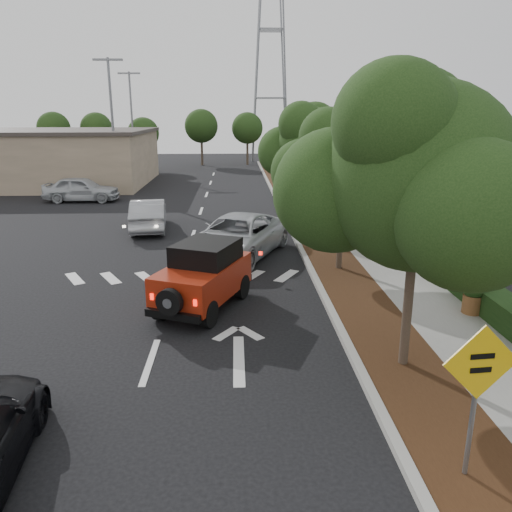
{
  "coord_description": "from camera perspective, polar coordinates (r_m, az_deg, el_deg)",
  "views": [
    {
      "loc": [
        1.96,
        -10.24,
        5.39
      ],
      "look_at": [
        2.52,
        3.0,
        1.59
      ],
      "focal_mm": 35.0,
      "sensor_mm": 36.0,
      "label": 1
    }
  ],
  "objects": [
    {
      "name": "transmission_tower",
      "position": [
        58.63,
        1.57,
        10.74
      ],
      "size": [
        7.0,
        4.0,
        28.0
      ],
      "primitive_type": null,
      "color": "slate",
      "rests_on": "ground"
    },
    {
      "name": "silver_sedan_oncoming",
      "position": [
        24.41,
        -12.19,
        4.66
      ],
      "size": [
        2.09,
        4.63,
        1.47
      ],
      "primitive_type": "imported",
      "rotation": [
        0.0,
        0.0,
        3.26
      ],
      "color": "#A3A5AB",
      "rests_on": "ground"
    },
    {
      "name": "silver_suv_ahead",
      "position": [
        19.29,
        -2.25,
        2.23
      ],
      "size": [
        4.75,
        6.33,
        1.6
      ],
      "primitive_type": "imported",
      "rotation": [
        0.0,
        0.0,
        -0.42
      ],
      "color": "#B8BBC1",
      "rests_on": "ground"
    },
    {
      "name": "curb",
      "position": [
        23.02,
        4.24,
        2.62
      ],
      "size": [
        0.2,
        70.0,
        0.15
      ],
      "primitive_type": "cube",
      "color": "#9E9B93",
      "rests_on": "ground"
    },
    {
      "name": "sidewalk",
      "position": [
        23.53,
        11.28,
        2.61
      ],
      "size": [
        2.0,
        70.0,
        0.12
      ],
      "primitive_type": "cube",
      "color": "gray",
      "rests_on": "ground"
    },
    {
      "name": "light_pole_b",
      "position": [
        49.45,
        -13.61,
        9.32
      ],
      "size": [
        2.0,
        0.22,
        9.0
      ],
      "primitive_type": null,
      "color": "slate",
      "rests_on": "ground"
    },
    {
      "name": "commercial_building",
      "position": [
        44.19,
        -26.82,
        9.94
      ],
      "size": [
        22.0,
        12.0,
        4.0
      ],
      "primitive_type": "cube",
      "color": "gray",
      "rests_on": "ground"
    },
    {
      "name": "ground",
      "position": [
        11.73,
        -12.0,
        -11.72
      ],
      "size": [
        120.0,
        120.0,
        0.0
      ],
      "primitive_type": "plane",
      "color": "black",
      "rests_on": "ground"
    },
    {
      "name": "terracotta_planter",
      "position": [
        14.77,
        23.64,
        -3.61
      ],
      "size": [
        0.66,
        0.66,
        1.14
      ],
      "rotation": [
        0.0,
        0.0,
        0.06
      ],
      "color": "brown",
      "rests_on": "ground"
    },
    {
      "name": "planting_strip",
      "position": [
        23.16,
        6.7,
        2.6
      ],
      "size": [
        1.8,
        70.0,
        0.12
      ],
      "primitive_type": "cube",
      "color": "black",
      "rests_on": "ground"
    },
    {
      "name": "light_pole_a",
      "position": [
        37.6,
        -15.52,
        7.2
      ],
      "size": [
        2.0,
        0.22,
        9.0
      ],
      "primitive_type": null,
      "color": "slate",
      "rests_on": "ground"
    },
    {
      "name": "street_tree_near",
      "position": [
        11.71,
        16.37,
        -12.1
      ],
      "size": [
        3.8,
        3.8,
        5.92
      ],
      "primitive_type": null,
      "color": "#193210",
      "rests_on": "ground"
    },
    {
      "name": "parked_suv",
      "position": [
        33.55,
        -19.33,
        7.24
      ],
      "size": [
        4.68,
        2.0,
        1.58
      ],
      "primitive_type": "imported",
      "rotation": [
        0.0,
        0.0,
        1.54
      ],
      "color": "#B8BCC1",
      "rests_on": "ground"
    },
    {
      "name": "speed_hump_sign",
      "position": [
        8.01,
        24.02,
        -12.97
      ],
      "size": [
        1.15,
        0.14,
        2.45
      ],
      "rotation": [
        0.0,
        0.0,
        0.09
      ],
      "color": "slate",
      "rests_on": "ground"
    },
    {
      "name": "street_tree_mid",
      "position": [
        17.96,
        9.4,
        -1.68
      ],
      "size": [
        3.2,
        3.2,
        5.32
      ],
      "primitive_type": null,
      "color": "#193210",
      "rests_on": "ground"
    },
    {
      "name": "street_tree_far",
      "position": [
        24.13,
        6.33,
        3.01
      ],
      "size": [
        3.4,
        3.4,
        5.62
      ],
      "primitive_type": null,
      "color": "#193210",
      "rests_on": "ground"
    },
    {
      "name": "red_jeep",
      "position": [
        14.31,
        -5.78,
        -2.1
      ],
      "size": [
        2.83,
        3.87,
        1.89
      ],
      "rotation": [
        0.0,
        0.0,
        -0.4
      ],
      "color": "black",
      "rests_on": "ground"
    },
    {
      "name": "hedge",
      "position": [
        23.82,
        14.61,
        3.4
      ],
      "size": [
        0.8,
        70.0,
        0.8
      ],
      "primitive_type": "cube",
      "color": "black",
      "rests_on": "ground"
    }
  ]
}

